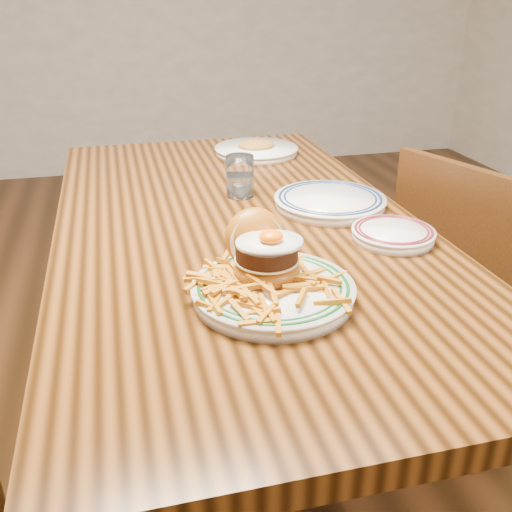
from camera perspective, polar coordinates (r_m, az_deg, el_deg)
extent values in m
plane|color=black|center=(1.80, -1.52, -19.14)|extent=(6.00, 6.00, 0.00)
cube|color=black|center=(1.39, -1.86, 2.72)|extent=(0.85, 1.60, 0.05)
cylinder|color=black|center=(2.19, -15.33, -0.07)|extent=(0.07, 0.07, 0.70)
cylinder|color=black|center=(2.28, 3.24, 1.85)|extent=(0.07, 0.07, 0.70)
cube|color=#3B230C|center=(1.81, 21.61, -4.44)|extent=(0.51, 0.51, 0.04)
cube|color=#3B230C|center=(1.57, 19.04, 1.04)|extent=(0.16, 0.39, 0.43)
cylinder|color=#3B230C|center=(2.13, 19.77, -6.28)|extent=(0.04, 0.04, 0.39)
cylinder|color=#3B230C|center=(1.89, 13.21, -9.55)|extent=(0.04, 0.04, 0.39)
cylinder|color=#3B230C|center=(1.73, 21.61, -14.65)|extent=(0.04, 0.04, 0.39)
cylinder|color=white|center=(1.02, 1.71, -3.78)|extent=(0.29, 0.29, 0.02)
cylinder|color=white|center=(1.02, 1.72, -3.07)|extent=(0.29, 0.29, 0.01)
torus|color=#0D4918|center=(1.01, 1.73, -2.97)|extent=(0.27, 0.27, 0.01)
torus|color=#0D4918|center=(1.01, 1.73, -2.97)|extent=(0.24, 0.24, 0.01)
ellipsoid|color=#9A4C13|center=(1.04, 1.07, -1.37)|extent=(0.12, 0.12, 0.06)
cylinder|color=#DCC689|center=(1.03, 1.08, -0.35)|extent=(0.12, 0.12, 0.00)
cylinder|color=black|center=(1.02, 1.09, 0.48)|extent=(0.11, 0.11, 0.03)
ellipsoid|color=white|center=(1.01, 1.35, 1.38)|extent=(0.12, 0.10, 0.01)
ellipsoid|color=#FF6305|center=(1.01, 1.52, 1.93)|extent=(0.04, 0.04, 0.02)
ellipsoid|color=#9A4C13|center=(1.08, -0.12, 1.82)|extent=(0.12, 0.11, 0.13)
cylinder|color=#DCC689|center=(1.07, 0.19, 1.34)|extent=(0.11, 0.04, 0.10)
cylinder|color=white|center=(1.29, 13.53, 1.94)|extent=(0.18, 0.18, 0.02)
cylinder|color=white|center=(1.29, 13.58, 2.45)|extent=(0.18, 0.18, 0.01)
torus|color=#5A141C|center=(1.29, 13.59, 2.54)|extent=(0.17, 0.17, 0.01)
torus|color=#5A141C|center=(1.29, 13.59, 2.54)|extent=(0.15, 0.15, 0.01)
cube|color=silver|center=(1.31, 14.21, 2.75)|extent=(0.06, 0.11, 0.00)
cylinder|color=white|center=(1.46, 7.38, 5.23)|extent=(0.28, 0.28, 0.02)
cylinder|color=white|center=(1.46, 7.41, 5.74)|extent=(0.28, 0.28, 0.01)
torus|color=#0F214C|center=(1.46, 7.42, 5.82)|extent=(0.26, 0.26, 0.01)
torus|color=#0F214C|center=(1.46, 7.42, 5.82)|extent=(0.24, 0.24, 0.01)
cylinder|color=white|center=(1.52, -1.61, 7.98)|extent=(0.07, 0.07, 0.11)
cylinder|color=silver|center=(1.53, -1.60, 7.06)|extent=(0.06, 0.06, 0.05)
cylinder|color=white|center=(1.93, 0.03, 10.39)|extent=(0.27, 0.27, 0.02)
cylinder|color=white|center=(1.92, 0.03, 10.76)|extent=(0.28, 0.28, 0.01)
ellipsoid|color=olive|center=(1.92, 0.03, 11.02)|extent=(0.12, 0.10, 0.04)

